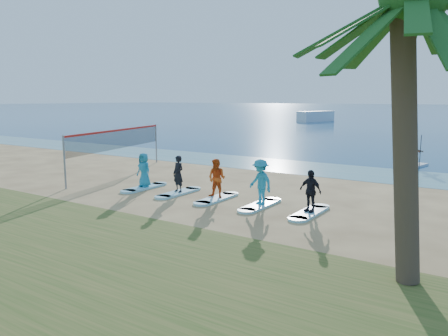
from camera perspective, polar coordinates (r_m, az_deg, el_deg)
The scene contains 16 objects.
ground at distance 17.34m, azimuth -0.22°, elevation -4.83°, with size 600.00×600.00×0.00m, color tan.
shallow_water at distance 26.55m, azimuth 12.46°, elevation -0.14°, with size 600.00×600.00×0.00m, color teal.
volleyball_net at distance 24.94m, azimuth -13.70°, elevation 3.63°, with size 2.35×8.80×2.50m.
paddleboard at distance 29.10m, azimuth 23.46°, elevation 0.22°, with size 0.70×3.00×0.12m, color silver.
paddleboarder at distance 28.99m, azimuth 23.57°, elevation 1.81°, with size 1.39×0.44×1.50m, color tan.
boat_offshore_a at distance 80.51m, azimuth 11.88°, elevation 5.95°, with size 2.17×8.33×1.87m, color silver.
surfboard_0 at distance 20.75m, azimuth -10.35°, elevation -2.52°, with size 0.70×2.20×0.09m, color #91D5E2.
student_0 at distance 20.60m, azimuth -10.41°, elevation -0.24°, with size 0.77×0.50×1.58m, color teal.
surfboard_1 at distance 19.41m, azimuth -5.96°, elevation -3.23°, with size 0.70×2.20×0.09m, color #91D5E2.
student_1 at distance 19.25m, azimuth -6.00°, elevation -0.76°, with size 0.59×0.38×1.61m, color black.
surfboard_2 at distance 18.20m, azimuth -0.94°, elevation -4.01°, with size 0.70×2.20×0.09m, color #91D5E2.
student_2 at distance 18.03m, azimuth -0.95°, elevation -1.36°, with size 0.79×0.61×1.62m, color #CF4E15.
surfboard_3 at distance 17.16m, azimuth 4.74°, elevation -4.85°, with size 0.70×2.20×0.09m, color #91D5E2.
student_3 at distance 16.96m, azimuth 4.78°, elevation -1.81°, with size 1.14×0.66×1.76m, color teal.
surfboard_4 at distance 16.31m, azimuth 11.11°, elevation -5.74°, with size 0.70×2.20×0.09m, color #91D5E2.
student_4 at distance 16.12m, azimuth 11.20°, elevation -2.94°, with size 0.90×0.38×1.54m, color black.
Camera 1 is at (9.34, -14.00, 4.18)m, focal length 35.00 mm.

